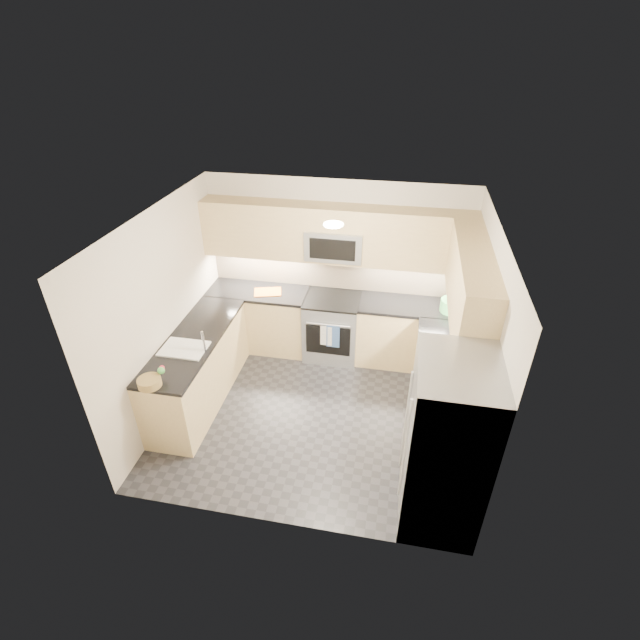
{
  "coord_description": "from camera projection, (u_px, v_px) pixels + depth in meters",
  "views": [
    {
      "loc": [
        0.88,
        -4.27,
        4.09
      ],
      "look_at": [
        0.0,
        0.35,
        1.15
      ],
      "focal_mm": 26.0,
      "sensor_mm": 36.0,
      "label": 1
    }
  ],
  "objects": [
    {
      "name": "gas_range",
      "position": [
        332.0,
        327.0,
        6.69
      ],
      "size": [
        0.76,
        0.65,
        0.91
      ],
      "primitive_type": "cube",
      "color": "#9C9FA4",
      "rests_on": "floor"
    },
    {
      "name": "fruit_apple",
      "position": [
        162.0,
        368.0,
        4.91
      ],
      "size": [
        0.06,
        0.06,
        0.06
      ],
      "primitive_type": "sphere",
      "color": "red",
      "rests_on": "fruit_basket"
    },
    {
      "name": "floor",
      "position": [
        315.0,
        411.0,
        5.87
      ],
      "size": [
        3.6,
        3.2,
        0.0
      ],
      "primitive_type": "cube",
      "color": "#24242A",
      "rests_on": "ground"
    },
    {
      "name": "base_cab_peninsula",
      "position": [
        199.0,
        369.0,
        5.86
      ],
      "size": [
        0.6,
        2.0,
        0.9
      ],
      "primitive_type": "cube",
      "color": "#DDBF85",
      "rests_on": "floor"
    },
    {
      "name": "countertop_back_right",
      "position": [
        412.0,
        306.0,
        6.29
      ],
      "size": [
        1.42,
        0.63,
        0.04
      ],
      "primitive_type": "cube",
      "color": "black",
      "rests_on": "base_cab_back_right"
    },
    {
      "name": "faucet",
      "position": [
        204.0,
        342.0,
        5.28
      ],
      "size": [
        0.03,
        0.03,
        0.28
      ],
      "primitive_type": "cylinder",
      "color": "silver",
      "rests_on": "countertop_peninsula"
    },
    {
      "name": "fridge_handle_left",
      "position": [
        405.0,
        450.0,
        4.08
      ],
      "size": [
        0.02,
        0.02,
        1.2
      ],
      "primitive_type": "cylinder",
      "color": "#B2B5BA",
      "rests_on": "refrigerator"
    },
    {
      "name": "fruit_basket",
      "position": [
        149.0,
        382.0,
        4.82
      ],
      "size": [
        0.28,
        0.28,
        0.09
      ],
      "primitive_type": "cylinder",
      "rotation": [
        0.0,
        0.0,
        0.15
      ],
      "color": "#9F824A",
      "rests_on": "countertop_peninsula"
    },
    {
      "name": "backsplash_right",
      "position": [
        475.0,
        328.0,
        5.32
      ],
      "size": [
        0.01,
        2.3,
        0.51
      ],
      "primitive_type": "cube",
      "color": "#C8AF91",
      "rests_on": "wall_right"
    },
    {
      "name": "utensil_bowl",
      "position": [
        452.0,
        306.0,
        6.09
      ],
      "size": [
        0.36,
        0.36,
        0.17
      ],
      "primitive_type": "cylinder",
      "rotation": [
        0.0,
        0.0,
        0.27
      ],
      "color": "#55C660",
      "rests_on": "countertop_back_right"
    },
    {
      "name": "base_cab_back_right",
      "position": [
        408.0,
        335.0,
        6.54
      ],
      "size": [
        1.42,
        0.6,
        0.9
      ],
      "primitive_type": "cube",
      "color": "#DDBF85",
      "rests_on": "floor"
    },
    {
      "name": "oven_door_glass",
      "position": [
        328.0,
        340.0,
        6.41
      ],
      "size": [
        0.62,
        0.02,
        0.45
      ],
      "primitive_type": "cube",
      "color": "black",
      "rests_on": "gas_range"
    },
    {
      "name": "range_cooktop",
      "position": [
        332.0,
        300.0,
        6.44
      ],
      "size": [
        0.76,
        0.65,
        0.03
      ],
      "primitive_type": "cube",
      "color": "black",
      "rests_on": "gas_range"
    },
    {
      "name": "countertop_peninsula",
      "position": [
        193.0,
        339.0,
        5.61
      ],
      "size": [
        0.63,
        2.0,
        0.04
      ],
      "primitive_type": "cube",
      "color": "black",
      "rests_on": "base_cab_peninsula"
    },
    {
      "name": "upper_cab_right",
      "position": [
        470.0,
        285.0,
        4.87
      ],
      "size": [
        0.35,
        1.95,
        0.75
      ],
      "primitive_type": "cube",
      "color": "#DDBF85",
      "rests_on": "wall_right"
    },
    {
      "name": "oven_handle",
      "position": [
        328.0,
        325.0,
        6.25
      ],
      "size": [
        0.6,
        0.02,
        0.02
      ],
      "primitive_type": "cylinder",
      "rotation": [
        0.0,
        1.57,
        0.0
      ],
      "color": "#B2B5BA",
      "rests_on": "gas_range"
    },
    {
      "name": "fruit_pear",
      "position": [
        161.0,
        371.0,
        4.87
      ],
      "size": [
        0.08,
        0.08,
        0.08
      ],
      "primitive_type": "sphere",
      "color": "green",
      "rests_on": "fruit_basket"
    },
    {
      "name": "dish_towel_check",
      "position": [
        326.0,
        336.0,
        6.33
      ],
      "size": [
        0.16,
        0.02,
        0.3
      ],
      "primitive_type": "cube",
      "rotation": [
        0.0,
        0.0,
        -0.04
      ],
      "color": "white",
      "rests_on": "oven_handle"
    },
    {
      "name": "sink_basin",
      "position": [
        185.0,
        353.0,
        5.43
      ],
      "size": [
        0.52,
        0.38,
        0.16
      ],
      "primitive_type": "cube",
      "color": "white",
      "rests_on": "base_cab_peninsula"
    },
    {
      "name": "dish_towel_blue",
      "position": [
        333.0,
        337.0,
        6.32
      ],
      "size": [
        0.18,
        0.02,
        0.34
      ],
      "primitive_type": "cube",
      "rotation": [
        0.0,
        0.0,
        -0.0
      ],
      "color": "#33538E",
      "rests_on": "oven_handle"
    },
    {
      "name": "wall_right",
      "position": [
        480.0,
        346.0,
        4.92
      ],
      "size": [
        0.02,
        3.2,
        2.5
      ],
      "primitive_type": "cube",
      "color": "beige",
      "rests_on": "floor"
    },
    {
      "name": "microwave",
      "position": [
        335.0,
        244.0,
        6.13
      ],
      "size": [
        0.76,
        0.4,
        0.4
      ],
      "primitive_type": "cube",
      "color": "#9A9EA2",
      "rests_on": "upper_cab_back"
    },
    {
      "name": "ceiling",
      "position": [
        313.0,
        222.0,
        4.54
      ],
      "size": [
        3.6,
        3.2,
        0.02
      ],
      "primitive_type": "cube",
      "color": "beige",
      "rests_on": "wall_back"
    },
    {
      "name": "base_cab_back_left",
      "position": [
        260.0,
        319.0,
        6.88
      ],
      "size": [
        1.42,
        0.6,
        0.9
      ],
      "primitive_type": "cube",
      "color": "#DDBF85",
      "rests_on": "floor"
    },
    {
      "name": "wall_back",
      "position": [
        337.0,
        268.0,
        6.53
      ],
      "size": [
        3.6,
        0.02,
        2.5
      ],
      "primitive_type": "cube",
      "color": "beige",
      "rests_on": "floor"
    },
    {
      "name": "wall_front",
      "position": [
        276.0,
        431.0,
        3.87
      ],
      "size": [
        3.6,
        0.02,
        2.5
      ],
      "primitive_type": "cube",
      "color": "beige",
      "rests_on": "floor"
    },
    {
      "name": "countertop_back_left",
      "position": [
        258.0,
        292.0,
        6.63
      ],
      "size": [
        1.42,
        0.63,
        0.04
      ],
      "primitive_type": "cube",
      "color": "black",
      "rests_on": "base_cab_back_left"
    },
    {
      "name": "upper_cab_back",
      "position": [
        335.0,
        234.0,
        6.08
      ],
      "size": [
        3.6,
        0.35,
        0.75
      ],
      "primitive_type": "cube",
      "color": "#DDBF85",
      "rests_on": "wall_back"
    },
    {
      "name": "microwave_door",
      "position": [
        332.0,
        250.0,
        5.96
      ],
      "size": [
        0.6,
        0.01,
        0.28
      ],
      "primitive_type": "cube",
      "color": "black",
      "rests_on": "microwave"
    },
    {
      "name": "base_cab_right",
      "position": [
        440.0,
        391.0,
        5.51
      ],
      "size": [
        0.6,
        1.7,
        0.9
      ],
      "primitive_type": "cube",
      "color": "#DDBF85",
      "rests_on": "floor"
    },
    {
      "name": "fridge_handle_right",
      "position": [
        406.0,
        422.0,
        4.38
      ],
      "size": [
        0.02,
        0.02,
        1.2
      ],
      "primitive_type": "cylinder",
      "color": "#B2B5BA",
      "rests_on": "refrigerator"
    },
    {
      "name": "cutting_board",
      "position": [
        268.0,
        292.0,
        6.57
      ],
      "size": [
        0.44,
        0.36,
        0.01
      ],
      "primitive_type": "cube",
      "rotation": [
        0.0,
        0.0,
        0.27
      ],
      "color": "orange",
      "rests_on": "countertop_back_left"
    },
    {
      "name": "backsplash_back",
      "position": [
        336.0,
        272.0,
        6.56
      ],
      "size": [
        3.6,
        0.01,
        0.51
      ],
      "primitive_type": "cube",
      "color": "#C8AF91",
      "rests_on": "wall_back"
    },
    {
      "name": "countertop_right",
      "position": [
        446.0,
        359.0,
        5.26
      ],
      "size": [
        0.63,
        1.7,
        0.04
      ],
      "primitive_type": "cube",
      "color": "black",
      "rests_on": "base_cab_right"
    },
    {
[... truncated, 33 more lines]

